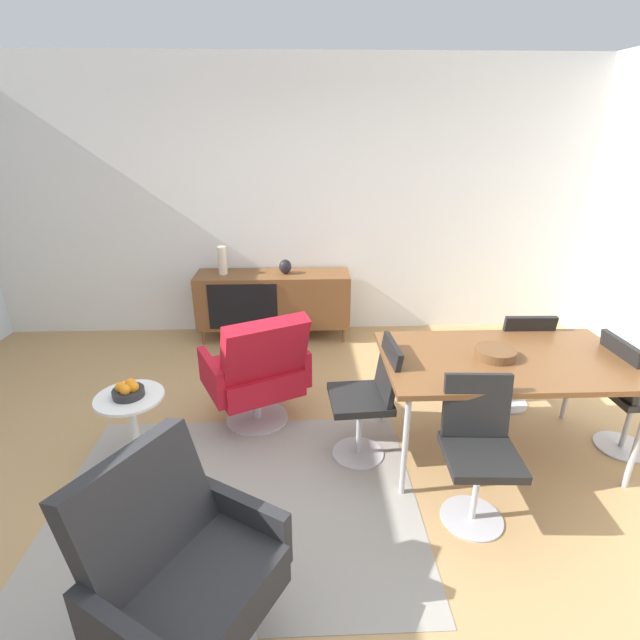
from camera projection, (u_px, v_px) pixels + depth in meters
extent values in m
plane|color=tan|center=(287.00, 481.00, 3.07)|extent=(8.32, 8.32, 0.00)
cube|color=silver|center=(290.00, 203.00, 4.94)|extent=(6.80, 0.12, 2.80)
cube|color=brown|center=(274.00, 299.00, 5.02)|extent=(1.60, 0.44, 0.56)
cube|color=black|center=(243.00, 307.00, 4.81)|extent=(0.70, 0.01, 0.48)
cylinder|color=brown|center=(204.00, 337.00, 4.98)|extent=(0.03, 0.03, 0.16)
cylinder|color=brown|center=(344.00, 335.00, 5.03)|extent=(0.03, 0.03, 0.16)
cylinder|color=brown|center=(209.00, 325.00, 5.29)|extent=(0.03, 0.03, 0.16)
cylinder|color=brown|center=(341.00, 323.00, 5.34)|extent=(0.03, 0.03, 0.16)
cylinder|color=beige|center=(222.00, 260.00, 4.84)|extent=(0.09, 0.09, 0.29)
ellipsoid|color=black|center=(285.00, 267.00, 4.89)|extent=(0.13, 0.13, 0.15)
cube|color=brown|center=(506.00, 360.00, 3.09)|extent=(1.60, 0.90, 0.04)
cylinder|color=#B7B7BC|center=(405.00, 446.00, 2.85)|extent=(0.04, 0.04, 0.70)
cylinder|color=#B7B7BC|center=(638.00, 441.00, 2.90)|extent=(0.04, 0.04, 0.70)
cylinder|color=#B7B7BC|center=(384.00, 382.00, 3.57)|extent=(0.04, 0.04, 0.70)
cylinder|color=#B7B7BC|center=(570.00, 378.00, 3.62)|extent=(0.04, 0.04, 0.70)
cylinder|color=brown|center=(495.00, 353.00, 3.08)|extent=(0.26, 0.26, 0.06)
cube|color=black|center=(360.00, 399.00, 3.16)|extent=(0.42, 0.42, 0.05)
cube|color=black|center=(388.00, 369.00, 3.10)|extent=(0.11, 0.38, 0.38)
cylinder|color=#B7B7BC|center=(359.00, 428.00, 3.25)|extent=(0.04, 0.04, 0.42)
cylinder|color=#B7B7BC|center=(358.00, 453.00, 3.33)|extent=(0.36, 0.36, 0.01)
cube|color=black|center=(512.00, 354.00, 3.78)|extent=(0.41, 0.41, 0.05)
cube|color=black|center=(526.00, 339.00, 3.53)|extent=(0.38, 0.10, 0.38)
cylinder|color=#B7B7BC|center=(508.00, 380.00, 3.87)|extent=(0.04, 0.04, 0.42)
cylinder|color=#B7B7BC|center=(504.00, 402.00, 3.95)|extent=(0.36, 0.36, 0.01)
cube|color=black|center=(481.00, 456.00, 2.61)|extent=(0.42, 0.42, 0.05)
cube|color=black|center=(477.00, 405.00, 2.69)|extent=(0.38, 0.11, 0.38)
cylinder|color=#B7B7BC|center=(476.00, 490.00, 2.70)|extent=(0.04, 0.04, 0.42)
cylinder|color=#B7B7BC|center=(471.00, 518.00, 2.78)|extent=(0.36, 0.36, 0.01)
cube|color=black|center=(636.00, 393.00, 3.23)|extent=(0.41, 0.41, 0.05)
cube|color=black|center=(619.00, 366.00, 3.14)|extent=(0.10, 0.38, 0.38)
cylinder|color=#B7B7BC|center=(628.00, 422.00, 3.32)|extent=(0.04, 0.04, 0.42)
cylinder|color=#B7B7BC|center=(621.00, 446.00, 3.40)|extent=(0.36, 0.36, 0.01)
cube|color=red|center=(255.00, 376.00, 3.59)|extent=(0.78, 0.76, 0.20)
cube|color=red|center=(265.00, 352.00, 3.27)|extent=(0.66, 0.50, 0.51)
cube|color=red|center=(294.00, 358.00, 3.70)|extent=(0.27, 0.48, 0.28)
cube|color=red|center=(211.00, 377.00, 3.42)|extent=(0.27, 0.48, 0.28)
cylinder|color=#B7B7BC|center=(257.00, 403.00, 3.68)|extent=(0.06, 0.06, 0.28)
cylinder|color=#B7B7BC|center=(257.00, 418.00, 3.73)|extent=(0.48, 0.48, 0.02)
cube|color=#262628|center=(194.00, 590.00, 1.93)|extent=(0.79, 0.80, 0.20)
cube|color=#262628|center=(142.00, 510.00, 1.93)|extent=(0.54, 0.65, 0.51)
cube|color=#262628|center=(242.00, 520.00, 2.17)|extent=(0.46, 0.31, 0.28)
cylinder|color=#B7B7BC|center=(199.00, 629.00, 2.03)|extent=(0.06, 0.06, 0.28)
cylinder|color=white|center=(129.00, 397.00, 3.06)|extent=(0.44, 0.44, 0.02)
cylinder|color=white|center=(135.00, 431.00, 3.16)|extent=(0.05, 0.05, 0.50)
cone|color=white|center=(140.00, 460.00, 3.25)|extent=(0.32, 0.32, 0.02)
cylinder|color=#262628|center=(128.00, 393.00, 3.05)|extent=(0.20, 0.20, 0.05)
sphere|color=orange|center=(133.00, 387.00, 3.03)|extent=(0.07, 0.07, 0.07)
sphere|color=orange|center=(130.00, 383.00, 3.07)|extent=(0.07, 0.07, 0.07)
sphere|color=orange|center=(121.00, 387.00, 3.03)|extent=(0.07, 0.07, 0.07)
sphere|color=orange|center=(125.00, 390.00, 3.00)|extent=(0.07, 0.07, 0.07)
cube|color=gray|center=(238.00, 501.00, 2.90)|extent=(2.20, 1.70, 0.01)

